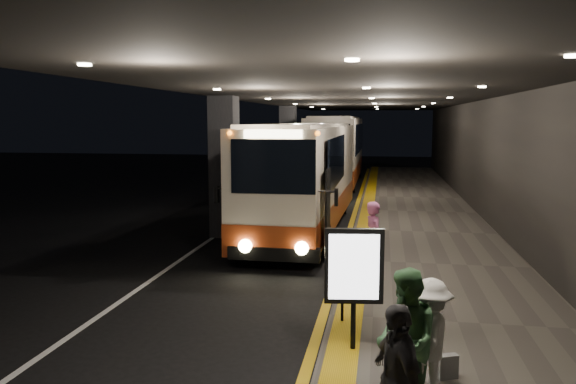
% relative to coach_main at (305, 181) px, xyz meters
% --- Properties ---
extents(ground, '(90.00, 90.00, 0.00)m').
position_rel_coach_main_xyz_m(ground, '(-0.89, -5.22, -1.65)').
color(ground, black).
extents(lane_line_white, '(0.12, 50.00, 0.01)m').
position_rel_coach_main_xyz_m(lane_line_white, '(-2.69, -0.22, -1.65)').
color(lane_line_white, silver).
rests_on(lane_line_white, ground).
extents(kerb_stripe_yellow, '(0.18, 50.00, 0.01)m').
position_rel_coach_main_xyz_m(kerb_stripe_yellow, '(1.46, -0.22, -1.65)').
color(kerb_stripe_yellow, gold).
rests_on(kerb_stripe_yellow, ground).
extents(sidewalk, '(4.50, 50.00, 0.15)m').
position_rel_coach_main_xyz_m(sidewalk, '(3.86, -0.22, -1.58)').
color(sidewalk, '#514C44').
rests_on(sidewalk, ground).
extents(tactile_strip, '(0.50, 50.00, 0.01)m').
position_rel_coach_main_xyz_m(tactile_strip, '(1.96, -0.22, -1.50)').
color(tactile_strip, gold).
rests_on(tactile_strip, sidewalk).
extents(terminal_wall, '(0.10, 50.00, 6.00)m').
position_rel_coach_main_xyz_m(terminal_wall, '(6.11, -0.22, 1.35)').
color(terminal_wall, black).
rests_on(terminal_wall, ground).
extents(support_columns, '(0.80, 24.80, 4.40)m').
position_rel_coach_main_xyz_m(support_columns, '(-2.39, -1.22, 0.55)').
color(support_columns, black).
rests_on(support_columns, ground).
extents(canopy, '(9.00, 50.00, 0.40)m').
position_rel_coach_main_xyz_m(canopy, '(1.61, -0.22, 2.95)').
color(canopy, black).
rests_on(canopy, support_columns).
extents(coach_main, '(2.56, 11.13, 3.45)m').
position_rel_coach_main_xyz_m(coach_main, '(0.00, 0.00, 0.00)').
color(coach_main, beige).
rests_on(coach_main, ground).
extents(coach_second, '(2.55, 11.93, 3.75)m').
position_rel_coach_main_xyz_m(coach_second, '(-0.08, 13.88, 0.14)').
color(coach_second, beige).
rests_on(coach_second, ground).
extents(passenger_boarding, '(0.61, 0.72, 1.69)m').
position_rel_coach_main_xyz_m(passenger_boarding, '(2.35, -5.58, -0.66)').
color(passenger_boarding, '#CB5F98').
rests_on(passenger_boarding, sidewalk).
extents(passenger_waiting_green, '(0.75, 0.96, 1.74)m').
position_rel_coach_main_xyz_m(passenger_waiting_green, '(2.83, -11.54, -0.64)').
color(passenger_waiting_green, '#3E7144').
rests_on(passenger_waiting_green, sidewalk).
extents(passenger_waiting_white, '(0.65, 1.06, 1.53)m').
position_rel_coach_main_xyz_m(passenger_waiting_white, '(3.14, -11.15, -0.74)').
color(passenger_waiting_white, silver).
rests_on(passenger_waiting_white, sidewalk).
extents(passenger_waiting_grey, '(0.85, 1.09, 1.66)m').
position_rel_coach_main_xyz_m(passenger_waiting_grey, '(2.69, -12.59, -0.67)').
color(passenger_waiting_grey, '#47474B').
rests_on(passenger_waiting_grey, sidewalk).
extents(bag_polka, '(0.30, 0.21, 0.33)m').
position_rel_coach_main_xyz_m(bag_polka, '(3.44, -10.64, -1.34)').
color(bag_polka, black).
rests_on(bag_polka, sidewalk).
extents(info_sign, '(0.90, 0.23, 1.89)m').
position_rel_coach_main_xyz_m(info_sign, '(2.11, -9.87, -0.23)').
color(info_sign, black).
rests_on(info_sign, sidewalk).
extents(stanchion_post, '(0.05, 0.05, 1.12)m').
position_rel_coach_main_xyz_m(stanchion_post, '(1.86, -8.68, -0.94)').
color(stanchion_post, black).
rests_on(stanchion_post, sidewalk).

